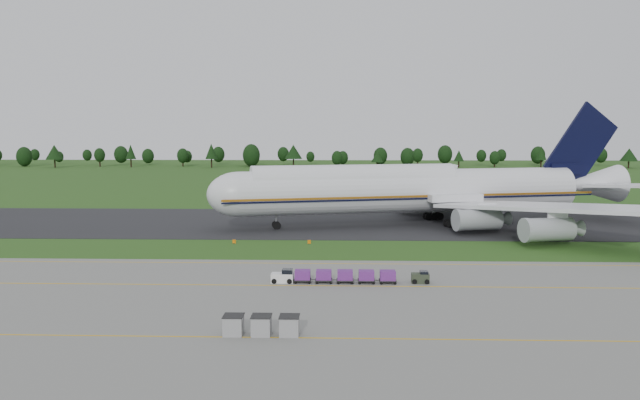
{
  "coord_description": "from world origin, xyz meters",
  "views": [
    {
      "loc": [
        2.65,
        -90.89,
        17.31
      ],
      "look_at": [
        -0.38,
        2.0,
        7.2
      ],
      "focal_mm": 35.0,
      "sensor_mm": 36.0,
      "label": 1
    }
  ],
  "objects_px": {
    "uld_row": "(261,325)",
    "edge_markers": "(272,242)",
    "utility_cart": "(420,278)",
    "aircraft": "(419,189)",
    "baggage_train": "(332,276)"
  },
  "relations": [
    {
      "from": "aircraft",
      "to": "baggage_train",
      "type": "distance_m",
      "value": 49.72
    },
    {
      "from": "utility_cart",
      "to": "uld_row",
      "type": "bearing_deg",
      "value": -129.96
    },
    {
      "from": "uld_row",
      "to": "edge_markers",
      "type": "distance_m",
      "value": 44.4
    },
    {
      "from": "aircraft",
      "to": "edge_markers",
      "type": "xyz_separation_m",
      "value": [
        -25.45,
        -21.37,
        -6.4
      ]
    },
    {
      "from": "aircraft",
      "to": "baggage_train",
      "type": "relative_size",
      "value": 5.79
    },
    {
      "from": "baggage_train",
      "to": "utility_cart",
      "type": "relative_size",
      "value": 7.1
    },
    {
      "from": "baggage_train",
      "to": "uld_row",
      "type": "xyz_separation_m",
      "value": [
        -5.76,
        -18.77,
        0.07
      ]
    },
    {
      "from": "aircraft",
      "to": "edge_markers",
      "type": "height_order",
      "value": "aircraft"
    },
    {
      "from": "baggage_train",
      "to": "edge_markers",
      "type": "distance_m",
      "value": 27.26
    },
    {
      "from": "baggage_train",
      "to": "aircraft",
      "type": "bearing_deg",
      "value": 71.48
    },
    {
      "from": "utility_cart",
      "to": "edge_markers",
      "type": "bearing_deg",
      "value": 128.37
    },
    {
      "from": "utility_cart",
      "to": "uld_row",
      "type": "xyz_separation_m",
      "value": [
        -15.94,
        -19.02,
        0.32
      ]
    },
    {
      "from": "uld_row",
      "to": "aircraft",
      "type": "bearing_deg",
      "value": 71.89
    },
    {
      "from": "baggage_train",
      "to": "uld_row",
      "type": "distance_m",
      "value": 19.63
    },
    {
      "from": "utility_cart",
      "to": "aircraft",
      "type": "bearing_deg",
      "value": 83.25
    }
  ]
}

